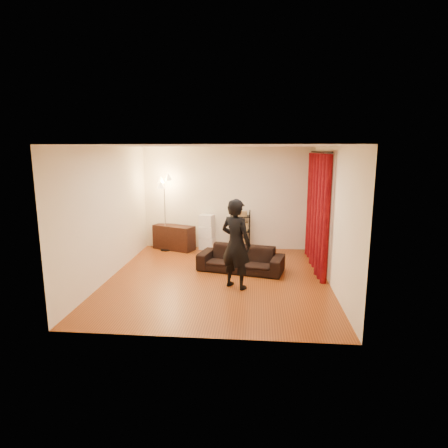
# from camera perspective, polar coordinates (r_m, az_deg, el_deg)

# --- Properties ---
(floor) EXTENTS (5.00, 5.00, 0.00)m
(floor) POSITION_cam_1_polar(r_m,az_deg,el_deg) (7.85, -0.93, -8.32)
(floor) COLOR #954814
(floor) RESTS_ON ground
(ceiling) EXTENTS (5.00, 5.00, 0.00)m
(ceiling) POSITION_cam_1_polar(r_m,az_deg,el_deg) (7.39, -1.00, 11.80)
(ceiling) COLOR white
(ceiling) RESTS_ON ground
(wall_back) EXTENTS (5.00, 0.00, 5.00)m
(wall_back) POSITION_cam_1_polar(r_m,az_deg,el_deg) (9.97, 0.55, 3.89)
(wall_back) COLOR #F9EDCD
(wall_back) RESTS_ON ground
(wall_front) EXTENTS (5.00, 0.00, 5.00)m
(wall_front) POSITION_cam_1_polar(r_m,az_deg,el_deg) (5.08, -3.93, -3.38)
(wall_front) COLOR #F9EDCD
(wall_front) RESTS_ON ground
(wall_left) EXTENTS (0.00, 5.00, 5.00)m
(wall_left) POSITION_cam_1_polar(r_m,az_deg,el_deg) (8.05, -17.10, 1.62)
(wall_left) COLOR #F9EDCD
(wall_left) RESTS_ON ground
(wall_right) EXTENTS (0.00, 5.00, 5.00)m
(wall_right) POSITION_cam_1_polar(r_m,az_deg,el_deg) (7.61, 16.15, 1.13)
(wall_right) COLOR #F9EDCD
(wall_right) RESTS_ON ground
(curtain_rod) EXTENTS (0.04, 2.65, 0.04)m
(curtain_rod) POSITION_cam_1_polar(r_m,az_deg,el_deg) (8.59, 14.51, 10.58)
(curtain_rod) COLOR black
(curtain_rod) RESTS_ON wall_right
(curtain) EXTENTS (0.22, 2.65, 2.55)m
(curtain) POSITION_cam_1_polar(r_m,az_deg,el_deg) (8.69, 13.96, 1.96)
(curtain) COLOR #690B0C
(curtain) RESTS_ON ground
(sofa) EXTENTS (1.96, 1.12, 0.54)m
(sofa) POSITION_cam_1_polar(r_m,az_deg,el_deg) (8.26, 2.57, -5.34)
(sofa) COLOR black
(sofa) RESTS_ON ground
(person) EXTENTS (0.76, 0.68, 1.74)m
(person) POSITION_cam_1_polar(r_m,az_deg,el_deg) (7.13, 1.82, -3.04)
(person) COLOR black
(person) RESTS_ON ground
(media_cabinet) EXTENTS (1.19, 0.81, 0.65)m
(media_cabinet) POSITION_cam_1_polar(r_m,az_deg,el_deg) (10.09, -7.62, -2.04)
(media_cabinet) COLOR black
(media_cabinet) RESTS_ON ground
(storage_boxes) EXTENTS (0.44, 0.38, 0.94)m
(storage_boxes) POSITION_cam_1_polar(r_m,az_deg,el_deg) (9.99, -2.59, -1.23)
(storage_boxes) COLOR white
(storage_boxes) RESTS_ON ground
(wire_shelf) EXTENTS (0.49, 0.35, 1.06)m
(wire_shelf) POSITION_cam_1_polar(r_m,az_deg,el_deg) (9.86, 2.51, -1.03)
(wire_shelf) COLOR black
(wire_shelf) RESTS_ON ground
(floor_lamp) EXTENTS (0.47, 0.47, 1.96)m
(floor_lamp) POSITION_cam_1_polar(r_m,az_deg,el_deg) (9.90, -9.00, 1.54)
(floor_lamp) COLOR silver
(floor_lamp) RESTS_ON ground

